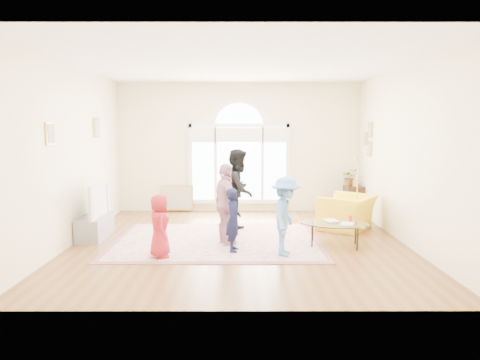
{
  "coord_description": "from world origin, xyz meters",
  "views": [
    {
      "loc": [
        0.01,
        -7.68,
        2.08
      ],
      "look_at": [
        0.02,
        0.3,
        1.12
      ],
      "focal_mm": 32.0,
      "sensor_mm": 36.0,
      "label": 1
    }
  ],
  "objects_px": {
    "armchair": "(347,212)",
    "tv_console": "(95,227)",
    "area_rug": "(217,240)",
    "television": "(94,200)",
    "coffee_table": "(335,224)"
  },
  "relations": [
    {
      "from": "area_rug",
      "to": "television",
      "type": "height_order",
      "value": "television"
    },
    {
      "from": "tv_console",
      "to": "television",
      "type": "height_order",
      "value": "television"
    },
    {
      "from": "tv_console",
      "to": "coffee_table",
      "type": "bearing_deg",
      "value": -7.26
    },
    {
      "from": "area_rug",
      "to": "tv_console",
      "type": "relative_size",
      "value": 3.6
    },
    {
      "from": "armchair",
      "to": "coffee_table",
      "type": "bearing_deg",
      "value": 12.28
    },
    {
      "from": "tv_console",
      "to": "armchair",
      "type": "distance_m",
      "value": 5.04
    },
    {
      "from": "tv_console",
      "to": "coffee_table",
      "type": "height_order",
      "value": "coffee_table"
    },
    {
      "from": "area_rug",
      "to": "tv_console",
      "type": "height_order",
      "value": "tv_console"
    },
    {
      "from": "area_rug",
      "to": "television",
      "type": "xyz_separation_m",
      "value": [
        -2.34,
        0.22,
        0.73
      ]
    },
    {
      "from": "armchair",
      "to": "tv_console",
      "type": "bearing_deg",
      "value": -46.62
    },
    {
      "from": "coffee_table",
      "to": "television",
      "type": "bearing_deg",
      "value": -176.22
    },
    {
      "from": "coffee_table",
      "to": "tv_console",
      "type": "bearing_deg",
      "value": -176.21
    },
    {
      "from": "coffee_table",
      "to": "armchair",
      "type": "bearing_deg",
      "value": 77.99
    },
    {
      "from": "area_rug",
      "to": "coffee_table",
      "type": "distance_m",
      "value": 2.17
    },
    {
      "from": "coffee_table",
      "to": "armchair",
      "type": "height_order",
      "value": "armchair"
    }
  ]
}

